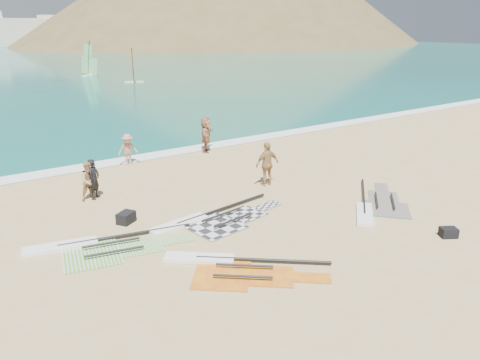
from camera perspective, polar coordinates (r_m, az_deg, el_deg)
ground at (r=15.33m, az=8.63°, el=-7.48°), size 300.00×300.00×0.00m
surf_line at (r=25.06m, az=-10.99°, el=2.79°), size 300.00×1.20×0.04m
headland_main at (r=169.00m, az=-0.94°, el=16.34°), size 143.00×143.00×45.00m
headland_minor at (r=198.26m, az=6.13°, el=16.57°), size 70.00×70.00×28.00m
rig_grey at (r=16.65m, az=-3.60°, el=-4.92°), size 5.37×2.40×0.20m
rig_green at (r=15.37m, az=-17.06°, el=-7.86°), size 5.24×2.61×0.20m
rig_orange at (r=18.61m, az=16.15°, el=-3.06°), size 4.50×3.88×0.19m
rig_red at (r=13.61m, az=-1.21°, el=-10.58°), size 4.05×4.09×0.19m
gear_bag_near at (r=16.95m, az=-13.72°, el=-4.48°), size 0.76×0.71×0.39m
gear_bag_far at (r=16.88m, az=24.08°, el=-5.86°), size 0.65×0.59×0.32m
person_wetsuit at (r=19.39m, az=-17.37°, el=0.10°), size 0.70×0.69×1.63m
beachgoer_left at (r=19.35m, az=-17.87°, el=-0.06°), size 0.84×0.70×1.58m
beachgoer_mid at (r=23.61m, az=-13.50°, el=3.62°), size 1.06×0.67×1.57m
beachgoer_back at (r=20.05m, az=3.34°, el=1.97°), size 1.15×0.53×1.91m
beachgoer_right at (r=25.47m, az=-4.17°, el=5.56°), size 1.57×1.73×1.92m
windsurfer_centre at (r=57.57m, az=-12.88°, el=12.69°), size 2.28×2.55×4.00m
windsurfer_right at (r=66.27m, az=-17.87°, el=13.10°), size 2.54×2.71×4.56m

